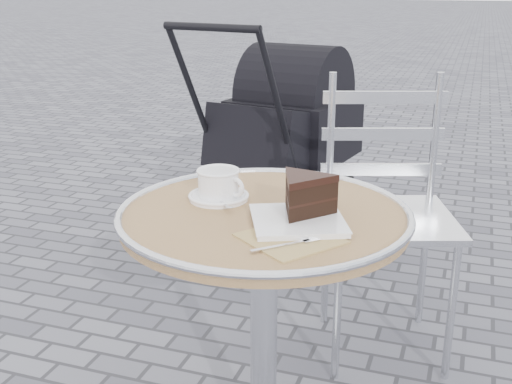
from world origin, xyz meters
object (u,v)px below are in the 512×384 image
(cafe_table, at_px, (264,273))
(cake_plate_set, at_px, (303,201))
(bistro_chair, at_px, (385,182))
(baby_stroller, at_px, (284,139))
(cappuccino_set, at_px, (219,186))

(cafe_table, height_order, cake_plate_set, cake_plate_set)
(bistro_chair, bearing_deg, cake_plate_set, -114.91)
(cake_plate_set, relative_size, baby_stroller, 0.31)
(cafe_table, distance_m, cappuccino_set, 0.25)
(cafe_table, distance_m, baby_stroller, 1.70)
(cake_plate_set, xyz_separation_m, bistro_chair, (0.08, 0.80, -0.19))
(cafe_table, bearing_deg, cappuccino_set, 160.27)
(cafe_table, relative_size, cake_plate_set, 2.10)
(bistro_chair, relative_size, baby_stroller, 0.86)
(cafe_table, height_order, baby_stroller, baby_stroller)
(cappuccino_set, xyz_separation_m, baby_stroller, (-0.30, 1.59, -0.27))
(cafe_table, xyz_separation_m, bistro_chair, (0.19, 0.77, 0.03))
(baby_stroller, bearing_deg, cappuccino_set, -68.71)
(cappuccino_set, height_order, baby_stroller, baby_stroller)
(bistro_chair, bearing_deg, cafe_table, -122.71)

